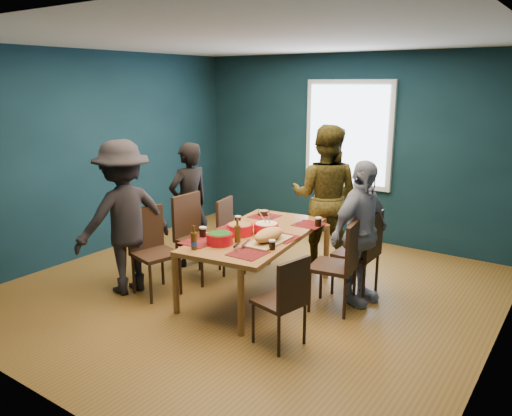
# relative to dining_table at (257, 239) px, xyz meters

# --- Properties ---
(room) EXTENTS (5.01, 5.01, 2.71)m
(room) POSITION_rel_dining_table_xyz_m (-0.12, 0.31, 0.73)
(room) COLOR brown
(room) RESTS_ON ground
(dining_table) EXTENTS (1.17, 1.97, 0.71)m
(dining_table) POSITION_rel_dining_table_xyz_m (0.00, 0.00, 0.00)
(dining_table) COLOR #9D5F2F
(dining_table) RESTS_ON floor
(chair_left_far) EXTENTS (0.47, 0.47, 0.88)m
(chair_left_far) POSITION_rel_dining_table_xyz_m (-0.74, 0.51, -0.13)
(chair_left_far) COLOR black
(chair_left_far) RESTS_ON floor
(chair_left_mid) EXTENTS (0.46, 0.46, 1.01)m
(chair_left_mid) POSITION_rel_dining_table_xyz_m (-0.91, -0.01, -0.05)
(chair_left_mid) COLOR black
(chair_left_mid) RESTS_ON floor
(chair_left_near) EXTENTS (0.52, 0.52, 0.96)m
(chair_left_near) POSITION_rel_dining_table_xyz_m (-1.00, -0.61, -0.08)
(chair_left_near) COLOR black
(chair_left_near) RESTS_ON floor
(chair_right_far) EXTENTS (0.43, 0.43, 0.94)m
(chair_right_far) POSITION_rel_dining_table_xyz_m (0.96, 0.65, -0.09)
(chair_right_far) COLOR black
(chair_right_far) RESTS_ON floor
(chair_right_mid) EXTENTS (0.49, 0.49, 0.95)m
(chair_right_mid) POSITION_rel_dining_table_xyz_m (0.94, 0.15, -0.09)
(chair_right_mid) COLOR black
(chair_right_mid) RESTS_ON floor
(chair_right_near) EXTENTS (0.45, 0.45, 0.84)m
(chair_right_near) POSITION_rel_dining_table_xyz_m (0.85, -0.80, -0.15)
(chair_right_near) COLOR black
(chair_right_near) RESTS_ON floor
(person_far_left) EXTENTS (0.48, 0.64, 1.57)m
(person_far_left) POSITION_rel_dining_table_xyz_m (-1.25, 0.30, 0.15)
(person_far_left) COLOR black
(person_far_left) RESTS_ON floor
(person_back) EXTENTS (1.01, 0.87, 1.80)m
(person_back) POSITION_rel_dining_table_xyz_m (0.18, 1.23, 0.26)
(person_back) COLOR black
(person_back) RESTS_ON floor
(person_right) EXTENTS (0.55, 0.96, 1.53)m
(person_right) POSITION_rel_dining_table_xyz_m (1.00, 0.44, 0.12)
(person_right) COLOR silver
(person_right) RESTS_ON floor
(person_near_left) EXTENTS (0.92, 1.23, 1.70)m
(person_near_left) POSITION_rel_dining_table_xyz_m (-1.26, -0.74, 0.21)
(person_near_left) COLOR black
(person_near_left) RESTS_ON floor
(bowl_salad) EXTENTS (0.28, 0.28, 0.12)m
(bowl_salad) POSITION_rel_dining_table_xyz_m (-0.12, -0.15, 0.13)
(bowl_salad) COLOR red
(bowl_salad) RESTS_ON dining_table
(bowl_dumpling) EXTENTS (0.27, 0.27, 0.25)m
(bowl_dumpling) POSITION_rel_dining_table_xyz_m (0.08, 0.05, 0.13)
(bowl_dumpling) COLOR red
(bowl_dumpling) RESTS_ON dining_table
(bowl_herbs) EXTENTS (0.27, 0.27, 0.12)m
(bowl_herbs) POSITION_rel_dining_table_xyz_m (-0.10, -0.53, 0.13)
(bowl_herbs) COLOR red
(bowl_herbs) RESTS_ON dining_table
(cutting_board) EXTENTS (0.33, 0.67, 0.15)m
(cutting_board) POSITION_rel_dining_table_xyz_m (0.28, -0.21, 0.13)
(cutting_board) COLOR tan
(cutting_board) RESTS_ON dining_table
(small_bowl) EXTENTS (0.14, 0.14, 0.06)m
(small_bowl) POSITION_rel_dining_table_xyz_m (-0.35, 0.65, 0.10)
(small_bowl) COLOR black
(small_bowl) RESTS_ON dining_table
(beer_bottle_a) EXTENTS (0.06, 0.06, 0.24)m
(beer_bottle_a) POSITION_rel_dining_table_xyz_m (-0.20, -0.80, 0.15)
(beer_bottle_a) COLOR #4D2F0D
(beer_bottle_a) RESTS_ON dining_table
(beer_bottle_b) EXTENTS (0.06, 0.06, 0.24)m
(beer_bottle_b) POSITION_rel_dining_table_xyz_m (0.01, -0.37, 0.16)
(beer_bottle_b) COLOR #4D2F0D
(beer_bottle_b) RESTS_ON dining_table
(cola_glass_a) EXTENTS (0.08, 0.08, 0.11)m
(cola_glass_a) POSITION_rel_dining_table_xyz_m (-0.39, -0.44, 0.13)
(cola_glass_a) COLOR black
(cola_glass_a) RESTS_ON dining_table
(cola_glass_b) EXTENTS (0.07, 0.07, 0.09)m
(cola_glass_b) POSITION_rel_dining_table_xyz_m (0.43, -0.37, 0.12)
(cola_glass_b) COLOR black
(cola_glass_b) RESTS_ON dining_table
(cola_glass_c) EXTENTS (0.08, 0.08, 0.11)m
(cola_glass_c) POSITION_rel_dining_table_xyz_m (0.42, 0.60, 0.13)
(cola_glass_c) COLOR black
(cola_glass_c) RESTS_ON dining_table
(cola_glass_d) EXTENTS (0.07, 0.07, 0.10)m
(cola_glass_d) POSITION_rel_dining_table_xyz_m (-0.36, 0.14, 0.12)
(cola_glass_d) COLOR black
(cola_glass_d) RESTS_ON dining_table
(napkin_a) EXTENTS (0.17, 0.17, 0.00)m
(napkin_a) POSITION_rel_dining_table_xyz_m (0.32, 0.06, 0.07)
(napkin_a) COLOR #FF906B
(napkin_a) RESTS_ON dining_table
(napkin_b) EXTENTS (0.17, 0.17, 0.00)m
(napkin_b) POSITION_rel_dining_table_xyz_m (-0.39, -0.31, 0.07)
(napkin_b) COLOR #FF906B
(napkin_b) RESTS_ON dining_table
(napkin_c) EXTENTS (0.18, 0.18, 0.00)m
(napkin_c) POSITION_rel_dining_table_xyz_m (0.31, -0.65, 0.07)
(napkin_c) COLOR #FF906B
(napkin_c) RESTS_ON dining_table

